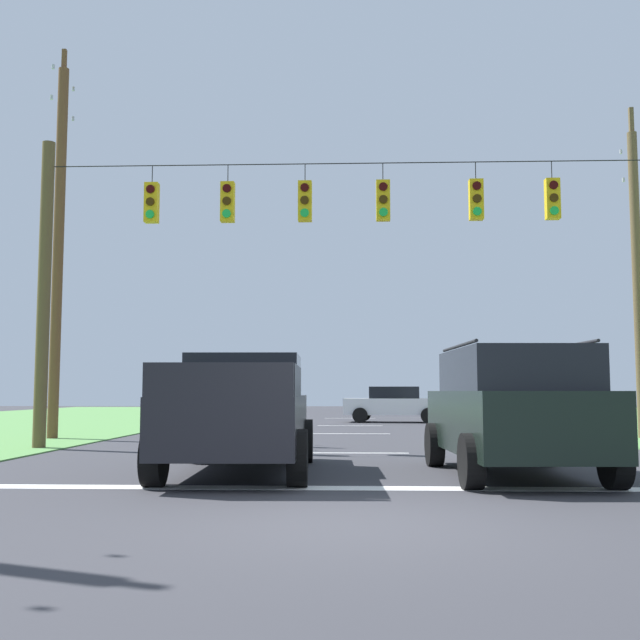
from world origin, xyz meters
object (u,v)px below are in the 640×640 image
object	(u,v)px
suv_black	(512,408)
utility_pole_near_left	(58,240)
pickup_truck	(242,413)
utility_pole_mid_right	(637,271)
distant_car_crossing_white	(395,404)
overhead_signal_span	(350,267)

from	to	relation	value
suv_black	utility_pole_near_left	bearing A→B (deg)	140.46
suv_black	utility_pole_near_left	xyz separation A→B (m)	(-10.79, 8.91, 4.53)
pickup_truck	utility_pole_near_left	xyz separation A→B (m)	(-6.45, 8.44, 4.62)
utility_pole_mid_right	distant_car_crossing_white	bearing A→B (deg)	119.24
overhead_signal_span	distant_car_crossing_white	xyz separation A→B (m)	(1.91, 15.54, -3.42)
overhead_signal_span	utility_pole_near_left	bearing A→B (deg)	157.07
distant_car_crossing_white	suv_black	bearing A→B (deg)	-88.31
pickup_truck	overhead_signal_span	bearing A→B (deg)	69.90
pickup_truck	utility_pole_near_left	bearing A→B (deg)	127.40
pickup_truck	utility_pole_mid_right	distance (m)	14.15
suv_black	utility_pole_mid_right	distance (m)	11.85
overhead_signal_span	pickup_truck	distance (m)	6.18
pickup_truck	utility_pole_mid_right	world-z (taller)	utility_pole_mid_right
distant_car_crossing_white	utility_pole_mid_right	size ratio (longest dim) A/B	0.47
utility_pole_near_left	distant_car_crossing_white	bearing A→B (deg)	49.81
distant_car_crossing_white	utility_pole_near_left	size ratio (longest dim) A/B	0.40
pickup_truck	utility_pole_mid_right	size ratio (longest dim) A/B	0.57
distant_car_crossing_white	pickup_truck	bearing A→B (deg)	-100.30
overhead_signal_span	utility_pole_mid_right	size ratio (longest dim) A/B	1.54
suv_black	pickup_truck	bearing A→B (deg)	173.85
suv_black	utility_pole_near_left	world-z (taller)	utility_pole_near_left
utility_pole_near_left	utility_pole_mid_right	bearing A→B (deg)	2.93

